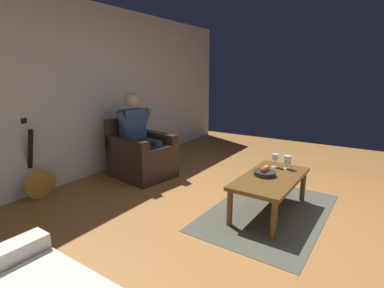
# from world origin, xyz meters

# --- Properties ---
(ground_plane) EXTENTS (7.63, 7.63, 0.00)m
(ground_plane) POSITION_xyz_m (0.00, 0.00, 0.00)
(ground_plane) COLOR #996330
(wall_back) EXTENTS (6.76, 0.06, 2.53)m
(wall_back) POSITION_xyz_m (0.00, -3.16, 1.26)
(wall_back) COLOR silver
(wall_back) RESTS_ON ground
(rug) EXTENTS (1.86, 1.21, 0.01)m
(rug) POSITION_xyz_m (0.00, -0.41, 0.00)
(rug) COLOR #48483C
(rug) RESTS_ON ground
(armchair) EXTENTS (0.82, 0.93, 0.87)m
(armchair) POSITION_xyz_m (-0.14, -2.45, 0.32)
(armchair) COLOR #2E201B
(armchair) RESTS_ON ground
(person_seated) EXTENTS (0.64, 0.65, 1.26)m
(person_seated) POSITION_xyz_m (-0.14, -2.48, 0.68)
(person_seated) COLOR #324A6B
(person_seated) RESTS_ON ground
(coffee_table) EXTENTS (1.14, 0.59, 0.42)m
(coffee_table) POSITION_xyz_m (0.00, -0.41, 0.36)
(coffee_table) COLOR brown
(coffee_table) RESTS_ON ground
(guitar) EXTENTS (0.37, 0.32, 1.01)m
(guitar) POSITION_xyz_m (1.17, -2.95, 0.22)
(guitar) COLOR #B58337
(guitar) RESTS_ON ground
(wine_glass_near) EXTENTS (0.08, 0.08, 0.16)m
(wine_glass_near) POSITION_xyz_m (-0.36, -0.48, 0.54)
(wine_glass_near) COLOR silver
(wine_glass_near) RESTS_ON coffee_table
(wine_glass_far) EXTENTS (0.08, 0.08, 0.16)m
(wine_glass_far) POSITION_xyz_m (-0.37, -0.34, 0.53)
(wine_glass_far) COLOR silver
(wine_glass_far) RESTS_ON coffee_table
(fruit_bowl) EXTENTS (0.24, 0.24, 0.11)m
(fruit_bowl) POSITION_xyz_m (-0.00, -0.49, 0.46)
(fruit_bowl) COLOR #232727
(fruit_bowl) RESTS_ON coffee_table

